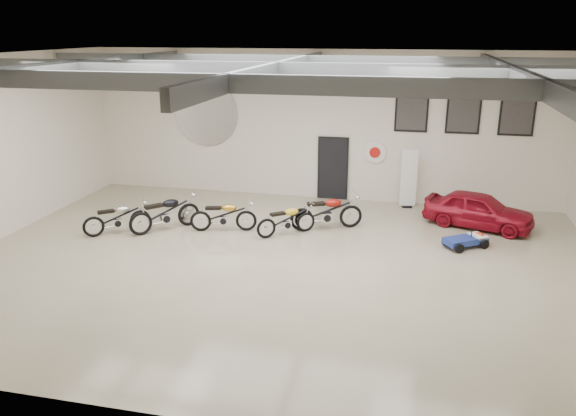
% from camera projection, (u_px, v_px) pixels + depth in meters
% --- Properties ---
extents(floor, '(16.00, 12.00, 0.01)m').
position_uv_depth(floor, '(277.00, 264.00, 14.04)').
color(floor, tan).
rests_on(floor, ground).
extents(ceiling, '(16.00, 12.00, 0.01)m').
position_uv_depth(ceiling, '(276.00, 58.00, 12.51)').
color(ceiling, gray).
rests_on(ceiling, back_wall).
extents(back_wall, '(16.00, 0.02, 5.00)m').
position_uv_depth(back_wall, '(319.00, 126.00, 18.85)').
color(back_wall, beige).
rests_on(back_wall, floor).
extents(ceiling_beams, '(15.80, 11.80, 0.32)m').
position_uv_depth(ceiling_beams, '(276.00, 69.00, 12.59)').
color(ceiling_beams, slate).
rests_on(ceiling_beams, ceiling).
extents(door, '(0.92, 0.08, 2.10)m').
position_uv_depth(door, '(333.00, 169.00, 19.14)').
color(door, black).
rests_on(door, back_wall).
extents(logo_plaque, '(2.30, 0.06, 1.16)m').
position_uv_depth(logo_plaque, '(206.00, 113.00, 19.55)').
color(logo_plaque, silver).
rests_on(logo_plaque, back_wall).
extents(poster_left, '(1.05, 0.08, 1.35)m').
position_uv_depth(poster_left, '(412.00, 111.00, 18.00)').
color(poster_left, black).
rests_on(poster_left, back_wall).
extents(poster_mid, '(1.05, 0.08, 1.35)m').
position_uv_depth(poster_mid, '(463.00, 113.00, 17.67)').
color(poster_mid, black).
rests_on(poster_mid, back_wall).
extents(poster_right, '(1.05, 0.08, 1.35)m').
position_uv_depth(poster_right, '(517.00, 114.00, 17.33)').
color(poster_right, black).
rests_on(poster_right, back_wall).
extents(oil_sign, '(0.72, 0.10, 0.72)m').
position_uv_depth(oil_sign, '(375.00, 152.00, 18.65)').
color(oil_sign, white).
rests_on(oil_sign, back_wall).
extents(banner_stand, '(0.55, 0.29, 1.92)m').
position_uv_depth(banner_stand, '(409.00, 179.00, 18.22)').
color(banner_stand, white).
rests_on(banner_stand, floor).
extents(motorcycle_silver, '(1.82, 1.62, 0.97)m').
position_uv_depth(motorcycle_silver, '(117.00, 217.00, 16.00)').
color(motorcycle_silver, silver).
rests_on(motorcycle_silver, floor).
extents(motorcycle_black, '(1.92, 2.00, 1.10)m').
position_uv_depth(motorcycle_black, '(165.00, 212.00, 16.24)').
color(motorcycle_black, silver).
rests_on(motorcycle_black, floor).
extents(motorcycle_gold, '(1.97, 1.03, 0.98)m').
position_uv_depth(motorcycle_gold, '(223.00, 215.00, 16.20)').
color(motorcycle_gold, silver).
rests_on(motorcycle_gold, floor).
extents(motorcycle_yellow, '(1.74, 1.55, 0.93)m').
position_uv_depth(motorcycle_yellow, '(286.00, 219.00, 15.90)').
color(motorcycle_yellow, silver).
rests_on(motorcycle_yellow, floor).
extents(motorcycle_red, '(2.20, 1.45, 1.10)m').
position_uv_depth(motorcycle_red, '(327.00, 211.00, 16.34)').
color(motorcycle_red, silver).
rests_on(motorcycle_red, floor).
extents(go_kart, '(1.56, 1.35, 0.53)m').
position_uv_depth(go_kart, '(469.00, 237.00, 15.09)').
color(go_kart, navy).
rests_on(go_kart, floor).
extents(vintage_car, '(2.20, 3.37, 1.07)m').
position_uv_depth(vintage_car, '(478.00, 210.00, 16.52)').
color(vintage_car, maroon).
rests_on(vintage_car, floor).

